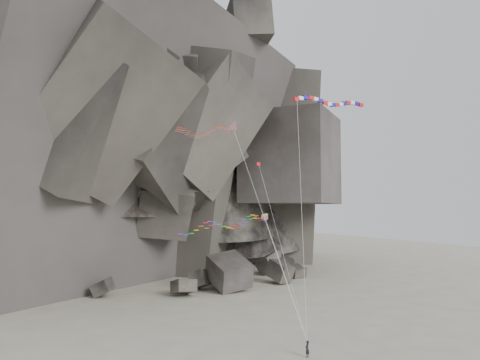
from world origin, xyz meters
TOP-DOWN VIEW (x-y plane):
  - ground at (0.00, 0.00)m, footprint 260.00×260.00m
  - headland at (0.00, 70.00)m, footprint 110.00×70.00m
  - boulder_field at (3.59, 34.09)m, footprint 68.56×20.25m
  - kite_flyer at (0.59, -6.36)m, footprint 0.87×0.74m
  - delta_kite at (-6.36, 4.56)m, footprint 11.28×12.22m
  - banner_kite at (9.41, -1.74)m, footprint 14.44×6.02m
  - parafoil_kite at (-6.22, 0.77)m, footprint 12.98×7.53m
  - pennant_kite at (-1.26, -1.67)m, footprint 2.58×5.92m

SIDE VIEW (x-z plane):
  - ground at x=0.00m, z-range 0.00..0.00m
  - kite_flyer at x=0.59m, z-range 0.00..2.11m
  - boulder_field at x=3.59m, z-range -2.07..6.55m
  - parafoil_kite at x=-6.22m, z-range 7.64..21.75m
  - pennant_kite at x=-1.26m, z-range 7.66..28.00m
  - delta_kite at x=-6.36m, z-range 12.96..39.26m
  - banner_kite at x=9.41m, z-range 15.67..44.99m
  - headland at x=0.00m, z-range 0.00..84.00m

